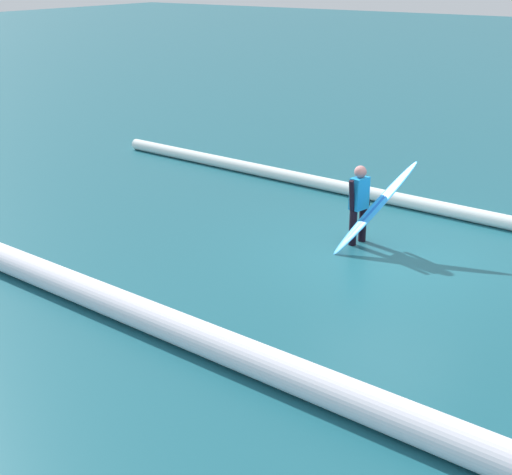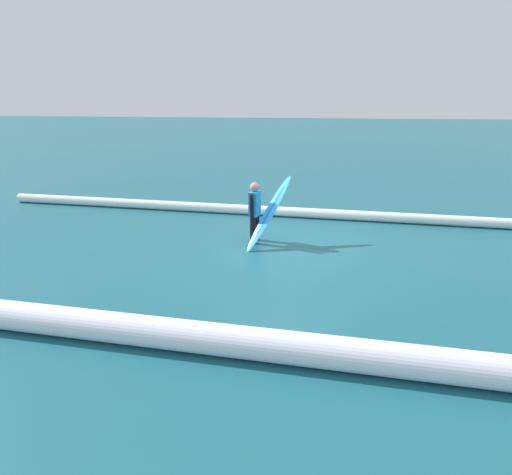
# 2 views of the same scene
# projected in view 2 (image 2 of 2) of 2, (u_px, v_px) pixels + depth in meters

# --- Properties ---
(ground_plane) EXTENTS (120.56, 120.56, 0.00)m
(ground_plane) POSITION_uv_depth(u_px,v_px,m) (285.00, 247.00, 10.07)
(ground_plane) COLOR #1B5967
(surfer) EXTENTS (0.26, 0.61, 1.44)m
(surfer) POSITION_uv_depth(u_px,v_px,m) (255.00, 209.00, 10.16)
(surfer) COLOR black
(surfer) RESTS_ON ground_plane
(surfboard) EXTENTS (1.09, 1.53, 1.53)m
(surfboard) POSITION_uv_depth(u_px,v_px,m) (269.00, 213.00, 10.07)
(surfboard) COLOR #268CE5
(surfboard) RESTS_ON ground_plane
(wave_crest_foreground) EXTENTS (22.75, 1.83, 0.28)m
(wave_crest_foreground) POSITION_uv_depth(u_px,v_px,m) (376.00, 217.00, 12.03)
(wave_crest_foreground) COLOR white
(wave_crest_foreground) RESTS_ON ground_plane
(wave_crest_midground) EXTENTS (17.03, 1.62, 0.44)m
(wave_crest_midground) POSITION_uv_depth(u_px,v_px,m) (486.00, 370.00, 5.17)
(wave_crest_midground) COLOR white
(wave_crest_midground) RESTS_ON ground_plane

